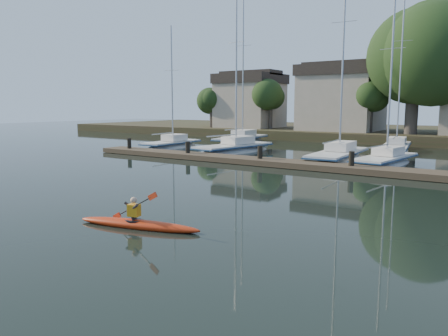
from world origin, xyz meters
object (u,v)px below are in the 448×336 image
Objects in this scene: sailboat_5 at (241,145)px; sailboat_6 at (396,154)px; dock at (303,165)px; kayak at (138,222)px; sailboat_2 at (338,164)px; sailboat_3 at (385,168)px; sailboat_1 at (234,155)px; sailboat_0 at (172,150)px.

sailboat_6 is (14.82, 0.45, 0.03)m from sailboat_5.
sailboat_5 is (-12.35, 12.77, -0.41)m from dock.
sailboat_5 is (-13.48, 27.89, -0.37)m from kayak.
sailboat_5 is (-12.93, 8.14, -0.01)m from sailboat_2.
sailboat_3 is (2.75, 19.17, -0.35)m from kayak.
sailboat_1 is at bearing 148.77° from dock.
sailboat_0 is at bearing -176.21° from sailboat_3.
sailboat_6 is (1.33, 28.34, -0.34)m from kayak.
kayak is 0.28× the size of sailboat_6.
dock is at bearing -109.15° from sailboat_6.
kayak is at bearing -85.70° from dock.
sailboat_2 is (8.80, -0.35, 0.00)m from sailboat_1.
dock is 17.77m from sailboat_5.
sailboat_0 is at bearing 114.36° from kayak.
sailboat_5 is at bearing 69.22° from sailboat_0.
sailboat_2 is at bearing 77.43° from kayak.
sailboat_2 is at bearing 82.87° from dock.
sailboat_1 is (6.73, -0.09, -0.01)m from sailboat_0.
sailboat_1 is at bearing -150.95° from sailboat_6.
dock is 5.62m from sailboat_3.
sailboat_1 is 13.49m from sailboat_6.
kayak is 0.36× the size of sailboat_0.
sailboat_2 is 1.05× the size of sailboat_6.
dock is 13.45m from sailboat_6.
sailboat_6 is at bearing 45.32° from sailboat_1.
sailboat_0 is 8.12m from sailboat_5.
sailboat_0 is 18.86m from sailboat_3.
sailboat_2 reaches higher than sailboat_1.
sailboat_2 is at bearing -110.98° from sailboat_6.
sailboat_5 reaches higher than sailboat_1.
sailboat_3 is at bearing 67.66° from kayak.
sailboat_2 is 1.27× the size of sailboat_3.
sailboat_1 is (-8.22, 4.98, -0.41)m from dock.
kayak is 0.27× the size of sailboat_2.
dock is 2.26× the size of sailboat_1.
sailboat_6 reaches higher than sailboat_1.
sailboat_0 is at bearing -173.09° from sailboat_1.
dock is 15.79m from sailboat_0.
sailboat_1 is 8.82m from sailboat_5.
dock is 4.69m from sailboat_2.
sailboat_6 reaches higher than dock.
sailboat_1 is at bearing 174.78° from sailboat_2.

